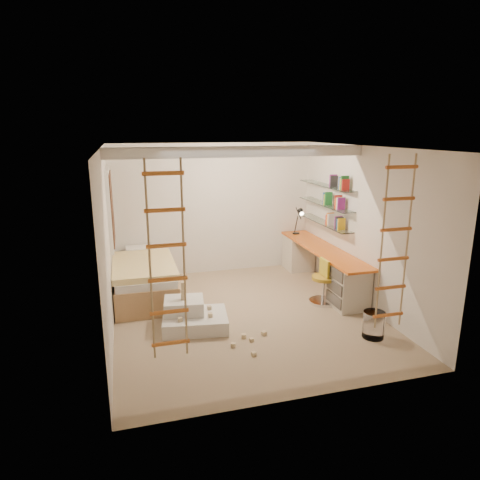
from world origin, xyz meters
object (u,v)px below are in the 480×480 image
object	(u,v)px
play_platform	(192,317)
desk	(321,265)
swivel_chair	(323,287)
bed	(144,278)

from	to	relation	value
play_platform	desk	bearing A→B (deg)	22.22
swivel_chair	desk	bearing A→B (deg)	67.02
play_platform	bed	bearing A→B (deg)	112.99
swivel_chair	play_platform	xyz separation A→B (m)	(-2.28, -0.31, -0.12)
desk	play_platform	size ratio (longest dim) A/B	2.72
desk	bed	xyz separation A→B (m)	(-3.20, 0.36, -0.07)
swivel_chair	play_platform	bearing A→B (deg)	-172.20
play_platform	swivel_chair	bearing A→B (deg)	7.80
desk	play_platform	xyz separation A→B (m)	(-2.59, -1.06, -0.24)
desk	bed	world-z (taller)	desk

